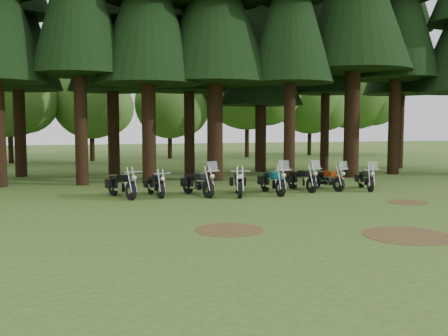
{
  "coord_description": "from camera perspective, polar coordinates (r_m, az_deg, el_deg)",
  "views": [
    {
      "loc": [
        -7.06,
        -14.18,
        2.72
      ],
      "look_at": [
        -0.89,
        5.0,
        1.0
      ],
      "focal_mm": 40.0,
      "sensor_mm": 36.0,
      "label": 1
    }
  ],
  "objects": [
    {
      "name": "decid_3",
      "position": [
        39.42,
        -14.52,
        7.33
      ],
      "size": [
        6.12,
        5.95,
        7.65
      ],
      "color": "black",
      "rests_on": "ground"
    },
    {
      "name": "motorcycle_5",
      "position": [
        21.05,
        8.9,
        -1.37
      ],
      "size": [
        0.49,
        2.15,
        1.35
      ],
      "rotation": [
        0.0,
        0.0,
        0.09
      ],
      "color": "black",
      "rests_on": "ground"
    },
    {
      "name": "motorcycle_0",
      "position": [
        19.21,
        -11.62,
        -1.98
      ],
      "size": [
        0.84,
        2.13,
        0.9
      ],
      "rotation": [
        0.0,
        0.0,
        0.33
      ],
      "color": "black",
      "rests_on": "ground"
    },
    {
      "name": "motorcycle_1",
      "position": [
        19.43,
        -7.82,
        -1.97
      ],
      "size": [
        0.36,
        2.01,
        0.82
      ],
      "rotation": [
        0.0,
        0.0,
        0.1
      ],
      "color": "black",
      "rests_on": "ground"
    },
    {
      "name": "decid_4",
      "position": [
        41.44,
        -5.83,
        7.13
      ],
      "size": [
        5.93,
        5.76,
        7.41
      ],
      "color": "black",
      "rests_on": "ground"
    },
    {
      "name": "motorcycle_2",
      "position": [
        19.36,
        -2.99,
        -1.8
      ],
      "size": [
        0.88,
        2.21,
        1.41
      ],
      "rotation": [
        0.0,
        0.0,
        0.28
      ],
      "color": "black",
      "rests_on": "ground"
    },
    {
      "name": "decid_6",
      "position": [
        46.71,
        10.27,
        7.85
      ],
      "size": [
        7.06,
        6.86,
        8.82
      ],
      "color": "black",
      "rests_on": "ground"
    },
    {
      "name": "ground",
      "position": [
        16.07,
        8.54,
        -4.92
      ],
      "size": [
        120.0,
        120.0,
        0.0
      ],
      "primitive_type": "plane",
      "color": "#3A5C1E",
      "rests_on": "ground"
    },
    {
      "name": "dirt_patch_2",
      "position": [
        13.26,
        20.26,
        -7.24
      ],
      "size": [
        2.2,
        2.2,
        0.01
      ],
      "primitive_type": "cylinder",
      "color": "#4C3D1E",
      "rests_on": "ground"
    },
    {
      "name": "dirt_patch_0",
      "position": [
        13.12,
        0.59,
        -7.06
      ],
      "size": [
        1.8,
        1.8,
        0.01
      ],
      "primitive_type": "cylinder",
      "color": "#4C3D1E",
      "rests_on": "ground"
    },
    {
      "name": "pine_back_4",
      "position": [
        30.09,
        4.28,
        15.45
      ],
      "size": [
        4.94,
        4.94,
        13.78
      ],
      "color": "black",
      "rests_on": "ground"
    },
    {
      "name": "decid_2",
      "position": [
        39.16,
        -22.96,
        7.77
      ],
      "size": [
        6.72,
        6.53,
        8.4
      ],
      "color": "black",
      "rests_on": "ground"
    },
    {
      "name": "decid_5",
      "position": [
        42.88,
        3.26,
        9.57
      ],
      "size": [
        8.45,
        8.21,
        10.56
      ],
      "color": "black",
      "rests_on": "ground"
    },
    {
      "name": "motorcycle_7",
      "position": [
        22.0,
        15.91,
        -1.3
      ],
      "size": [
        0.86,
        1.99,
        1.27
      ],
      "rotation": [
        0.0,
        0.0,
        -0.32
      ],
      "color": "black",
      "rests_on": "ground"
    },
    {
      "name": "pine_back_5",
      "position": [
        31.77,
        11.67,
        17.61
      ],
      "size": [
        3.94,
        3.94,
        16.33
      ],
      "color": "black",
      "rests_on": "ground"
    },
    {
      "name": "motorcycle_6",
      "position": [
        21.57,
        11.68,
        -1.33
      ],
      "size": [
        0.74,
        2.02,
        1.28
      ],
      "rotation": [
        0.0,
        0.0,
        0.25
      ],
      "color": "black",
      "rests_on": "ground"
    },
    {
      "name": "pine_back_6",
      "position": [
        34.58,
        19.73,
        16.63
      ],
      "size": [
        4.59,
        4.59,
        16.58
      ],
      "color": "black",
      "rests_on": "ground"
    },
    {
      "name": "decid_7",
      "position": [
        48.96,
        15.21,
        8.81
      ],
      "size": [
        8.44,
        8.2,
        10.55
      ],
      "color": "black",
      "rests_on": "ground"
    },
    {
      "name": "motorcycle_4",
      "position": [
        19.92,
        5.59,
        -1.62
      ],
      "size": [
        0.42,
        2.24,
        1.41
      ],
      "rotation": [
        0.0,
        0.0,
        -0.0
      ],
      "color": "black",
      "rests_on": "ground"
    },
    {
      "name": "motorcycle_3",
      "position": [
        19.46,
        1.68,
        -1.81
      ],
      "size": [
        0.74,
        2.14,
        0.89
      ],
      "rotation": [
        0.0,
        0.0,
        -0.28
      ],
      "color": "black",
      "rests_on": "ground"
    },
    {
      "name": "dirt_patch_1",
      "position": [
        18.87,
        20.22,
        -3.69
      ],
      "size": [
        1.4,
        1.4,
        0.01
      ],
      "primitive_type": "cylinder",
      "color": "#4C3D1E",
      "rests_on": "ground"
    }
  ]
}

